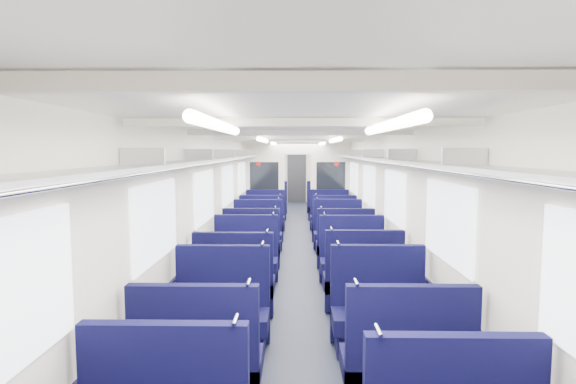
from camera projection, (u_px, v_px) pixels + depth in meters
name	position (u px, v px, depth m)	size (l,w,h in m)	color
floor	(298.00, 250.00, 9.58)	(2.80, 18.00, 0.01)	black
ceiling	(298.00, 138.00, 9.36)	(2.80, 18.00, 0.01)	white
wall_left	(232.00, 195.00, 9.49)	(0.02, 18.00, 2.35)	beige
dado_left	(233.00, 233.00, 9.57)	(0.03, 17.90, 0.70)	black
wall_right	(365.00, 195.00, 9.45)	(0.02, 18.00, 2.35)	beige
dado_right	(363.00, 234.00, 9.52)	(0.03, 17.90, 0.70)	black
wall_far	(297.00, 173.00, 18.43)	(2.80, 0.02, 2.35)	beige
luggage_rack_left	(240.00, 157.00, 9.42)	(0.36, 17.40, 0.18)	#B2B5BA
luggage_rack_right	(356.00, 157.00, 9.38)	(0.36, 17.40, 0.18)	#B2B5BA
windows	(298.00, 185.00, 8.99)	(2.78, 15.60, 0.75)	white
ceiling_fittings	(298.00, 141.00, 9.11)	(2.70, 16.06, 0.11)	silver
end_door	(297.00, 178.00, 18.39)	(0.75, 0.06, 2.00)	black
bulkhead	(297.00, 184.00, 11.90)	(2.80, 0.10, 2.35)	silver
seat_4	(198.00, 371.00, 3.60)	(1.00, 0.55, 1.12)	#0B0A34
seat_5	(406.00, 371.00, 3.59)	(1.00, 0.55, 1.12)	#0B0A34
seat_6	(222.00, 318.00, 4.75)	(1.00, 0.55, 1.12)	#0B0A34
seat_7	(379.00, 317.00, 4.76)	(1.00, 0.55, 1.12)	#0B0A34
seat_8	(235.00, 288.00, 5.78)	(1.00, 0.55, 1.12)	#0B0A34
seat_9	(362.00, 284.00, 5.93)	(1.00, 0.55, 1.12)	#0B0A34
seat_10	(246.00, 263.00, 7.03)	(1.00, 0.55, 1.12)	#0B0A34
seat_11	(352.00, 264.00, 6.98)	(1.00, 0.55, 1.12)	#0B0A34
seat_12	(252.00, 248.00, 8.10)	(1.00, 0.55, 1.12)	#0B0A34
seat_13	(345.00, 249.00, 8.08)	(1.00, 0.55, 1.12)	#0B0A34
seat_14	(258.00, 236.00, 9.24)	(1.00, 0.55, 1.12)	#0B0A34
seat_15	(338.00, 236.00, 9.32)	(1.00, 0.55, 1.12)	#0B0A34
seat_16	(262.00, 227.00, 10.43)	(1.00, 0.55, 1.12)	#0B0A34
seat_17	(334.00, 227.00, 10.41)	(1.00, 0.55, 1.12)	#0B0A34
seat_18	(265.00, 219.00, 11.56)	(1.00, 0.55, 1.12)	#0B0A34
seat_19	(330.00, 219.00, 11.65)	(1.00, 0.55, 1.12)	#0B0A34
seat_20	(270.00, 209.00, 13.61)	(1.00, 0.55, 1.12)	#0B0A34
seat_21	(325.00, 209.00, 13.58)	(1.00, 0.55, 1.12)	#0B0A34
seat_22	(272.00, 204.00, 14.74)	(1.00, 0.55, 1.12)	#0B0A34
seat_23	(322.00, 204.00, 14.84)	(1.00, 0.55, 1.12)	#0B0A34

